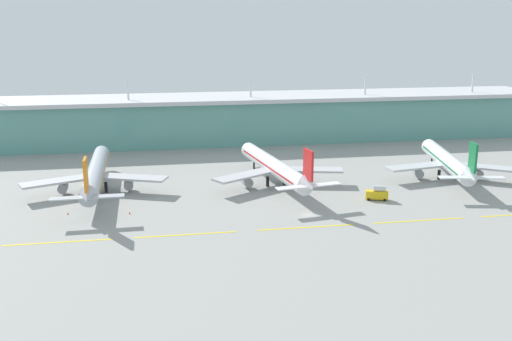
# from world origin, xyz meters

# --- Properties ---
(ground_plane) EXTENTS (600.00, 600.00, 0.00)m
(ground_plane) POSITION_xyz_m (0.00, 0.00, 0.00)
(ground_plane) COLOR gray
(terminal_building) EXTENTS (288.00, 34.00, 30.98)m
(terminal_building) POSITION_xyz_m (-0.00, 112.39, 11.19)
(terminal_building) COLOR #5B9E93
(terminal_building) RESTS_ON ground
(airliner_near) EXTENTS (48.79, 70.77, 18.90)m
(airliner_near) POSITION_xyz_m (-64.94, 36.04, 6.46)
(airliner_near) COLOR #ADB2BC
(airliner_near) RESTS_ON ground
(airliner_middle) EXTENTS (48.15, 66.90, 18.90)m
(airliner_middle) POSITION_xyz_m (-3.09, 34.44, 6.45)
(airliner_middle) COLOR white
(airliner_middle) RESTS_ON ground
(airliner_far) EXTENTS (47.88, 60.67, 18.90)m
(airliner_far) POSITION_xyz_m (61.48, 31.81, 6.45)
(airliner_far) COLOR silver
(airliner_far) RESTS_ON ground
(taxiway_stripe_west) EXTENTS (28.00, 0.70, 0.04)m
(taxiway_stripe_west) POSITION_xyz_m (-71.00, -10.51, 0.02)
(taxiway_stripe_west) COLOR yellow
(taxiway_stripe_west) RESTS_ON ground
(taxiway_stripe_mid_west) EXTENTS (28.00, 0.70, 0.04)m
(taxiway_stripe_mid_west) POSITION_xyz_m (-37.00, -10.51, 0.02)
(taxiway_stripe_mid_west) COLOR yellow
(taxiway_stripe_mid_west) RESTS_ON ground
(taxiway_stripe_centre) EXTENTS (28.00, 0.70, 0.04)m
(taxiway_stripe_centre) POSITION_xyz_m (-3.00, -10.51, 0.02)
(taxiway_stripe_centre) COLOR yellow
(taxiway_stripe_centre) RESTS_ON ground
(taxiway_stripe_mid_east) EXTENTS (28.00, 0.70, 0.04)m
(taxiway_stripe_mid_east) POSITION_xyz_m (31.00, -10.51, 0.02)
(taxiway_stripe_mid_east) COLOR yellow
(taxiway_stripe_mid_east) RESTS_ON ground
(fuel_truck) EXTENTS (7.65, 4.74, 4.95)m
(fuel_truck) POSITION_xyz_m (26.44, 10.92, 2.26)
(fuel_truck) COLOR gold
(fuel_truck) RESTS_ON ground
(safety_cone_left_wingtip) EXTENTS (0.56, 0.56, 0.70)m
(safety_cone_left_wingtip) POSITION_xyz_m (-71.44, 12.86, 0.35)
(safety_cone_left_wingtip) COLOR orange
(safety_cone_left_wingtip) RESTS_ON ground
(safety_cone_nose_front) EXTENTS (0.56, 0.56, 0.70)m
(safety_cone_nose_front) POSITION_xyz_m (-52.97, 10.09, 0.35)
(safety_cone_nose_front) COLOR orange
(safety_cone_nose_front) RESTS_ON ground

